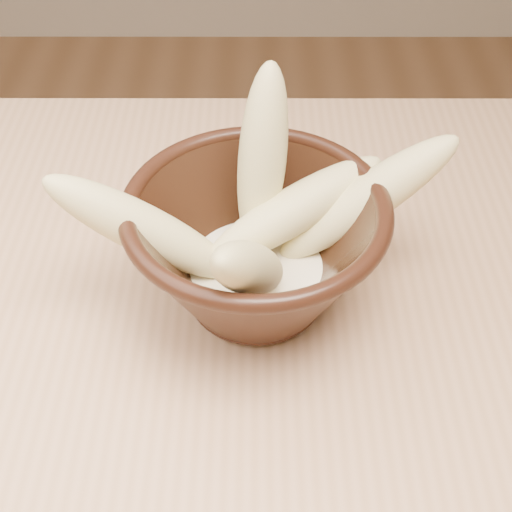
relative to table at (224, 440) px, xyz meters
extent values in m
cube|color=tan|center=(0.00, 0.00, 0.06)|extent=(1.20, 0.80, 0.04)
cylinder|color=black|center=(0.03, 0.08, 0.08)|extent=(0.09, 0.09, 0.01)
cylinder|color=black|center=(0.03, 0.08, 0.11)|extent=(0.09, 0.09, 0.01)
torus|color=black|center=(0.03, 0.08, 0.18)|extent=(0.20, 0.20, 0.01)
cylinder|color=beige|center=(0.03, 0.08, 0.12)|extent=(0.11, 0.11, 0.02)
ellipsoid|color=#CFBD7A|center=(0.03, 0.13, 0.19)|extent=(0.06, 0.08, 0.16)
ellipsoid|color=#CFBD7A|center=(-0.06, 0.08, 0.17)|extent=(0.15, 0.04, 0.13)
ellipsoid|color=#CFBD7A|center=(0.11, 0.11, 0.17)|extent=(0.16, 0.07, 0.13)
ellipsoid|color=#CFBD7A|center=(0.06, 0.11, 0.16)|extent=(0.16, 0.11, 0.08)
ellipsoid|color=#CFBD7A|center=(0.02, 0.03, 0.17)|extent=(0.08, 0.13, 0.13)
camera|label=1|loc=(0.03, -0.32, 0.53)|focal=50.00mm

